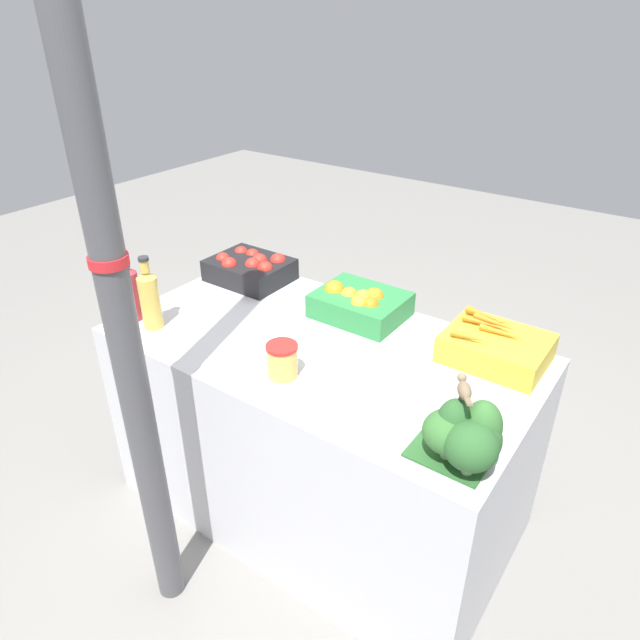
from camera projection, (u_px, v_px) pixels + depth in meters
The scene contains 11 objects.
ground_plane at pixel (320, 503), 2.54m from camera, with size 10.00×10.00×0.00m, color gray.
market_table at pixel (320, 430), 2.34m from camera, with size 1.59×0.86×0.83m, color silver.
support_pole at pixel (113, 284), 1.55m from camera, with size 0.11×0.11×2.56m.
apple_crate at pixel (250, 268), 2.59m from camera, with size 0.35×0.28×0.13m.
orange_crate at pixel (360, 303), 2.29m from camera, with size 0.35×0.28×0.13m.
carrot_crate at pixel (495, 347), 2.01m from camera, with size 0.35×0.28×0.14m.
broccoli_pile at pixel (466, 436), 1.53m from camera, with size 0.25×0.21×0.20m.
juice_bottle_ruby at pixel (130, 292), 2.25m from camera, with size 0.07×0.07×0.28m.
juice_bottle_golden at pixel (150, 298), 2.18m from camera, with size 0.08×0.08×0.30m.
pickle_jar at pixel (282, 360), 1.92m from camera, with size 0.11×0.11×0.12m.
sparrow_bird at pixel (464, 389), 1.50m from camera, with size 0.08×0.12×0.05m.
Camera 1 is at (1.06, -1.48, 1.95)m, focal length 32.00 mm.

